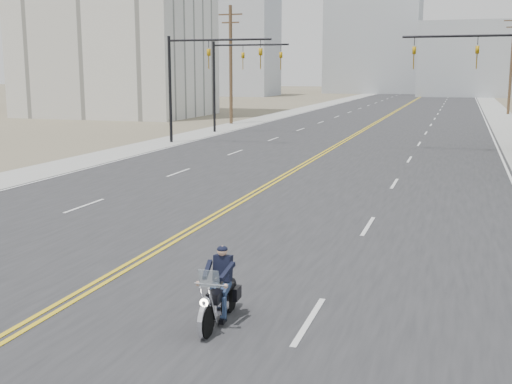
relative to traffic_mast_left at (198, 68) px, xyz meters
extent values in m
cube|color=#303033|center=(8.98, 38.00, -4.93)|extent=(20.00, 200.00, 0.01)
cube|color=#A5A5A0|center=(-2.52, 38.00, -4.93)|extent=(3.00, 200.00, 0.01)
cube|color=#A5A5A0|center=(20.48, 38.00, -4.93)|extent=(3.00, 200.00, 0.01)
cylinder|color=black|center=(-2.02, 0.00, -1.44)|extent=(0.20, 0.20, 7.00)
cylinder|color=black|center=(1.48, 0.00, 1.76)|extent=(7.00, 0.14, 0.14)
imported|color=#BF8C0C|center=(0.78, 0.00, 1.11)|extent=(0.21, 0.26, 1.30)
imported|color=#BF8C0C|center=(4.28, 0.00, 1.11)|extent=(0.21, 0.26, 1.30)
cylinder|color=black|center=(16.48, 0.00, 1.76)|extent=(7.00, 0.14, 0.14)
imported|color=#BF8C0C|center=(17.18, 0.00, 1.11)|extent=(0.21, 0.26, 1.30)
imported|color=#BF8C0C|center=(13.68, 0.00, 1.11)|extent=(0.21, 0.26, 1.30)
cylinder|color=black|center=(-2.02, 8.00, -1.44)|extent=(0.20, 0.20, 7.00)
cylinder|color=black|center=(0.98, 8.00, 1.76)|extent=(6.00, 0.14, 0.14)
imported|color=#BF8C0C|center=(0.38, 8.00, 1.11)|extent=(0.21, 0.26, 1.30)
imported|color=#BF8C0C|center=(3.38, 8.00, 1.11)|extent=(0.21, 0.26, 1.30)
cylinder|color=brown|center=(21.48, 38.00, 0.56)|extent=(0.30, 0.30, 11.00)
cylinder|color=brown|center=(-3.52, 16.00, 0.31)|extent=(0.30, 0.30, 10.50)
cube|color=brown|center=(-3.52, 16.00, 4.76)|extent=(2.20, 0.12, 0.12)
cube|color=brown|center=(-3.52, 16.00, 4.06)|extent=(1.60, 0.12, 0.12)
cube|color=#B7BCC6|center=(-26.02, 83.00, 6.06)|extent=(14.00, 12.00, 22.00)
cube|color=#ADB2B7|center=(16.98, 93.00, 2.06)|extent=(18.00, 14.00, 14.00)
cube|color=#ADB2B7|center=(-3.02, 108.00, 8.06)|extent=(20.00, 15.00, 26.00)
cube|color=#ADB2B7|center=(-41.02, 98.00, 3.06)|extent=(12.00, 12.00, 16.00)
camera|label=1|loc=(16.52, -39.30, -0.24)|focal=45.00mm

